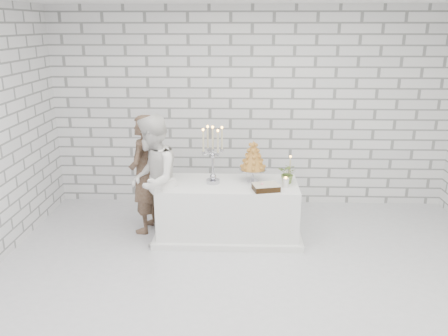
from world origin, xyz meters
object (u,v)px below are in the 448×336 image
groom (144,174)px  candelabra (213,155)px  cake_table (228,210)px  bride (153,180)px  croquembouche (253,161)px

groom → candelabra: groom is taller
cake_table → candelabra: bearing=-179.9°
bride → candelabra: 0.82m
groom → bride: bride is taller
cake_table → bride: 1.06m
bride → croquembouche: size_ratio=3.03×
groom → candelabra: bearing=88.6°
cake_table → candelabra: candelabra is taller
groom → croquembouche: bearing=95.8°
bride → cake_table: bearing=98.8°
groom → cake_table: bearing=90.4°
cake_table → croquembouche: size_ratio=3.27×
candelabra → croquembouche: size_ratio=1.38×
bride → candelabra: size_ratio=2.20×
cake_table → groom: bearing=171.5°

